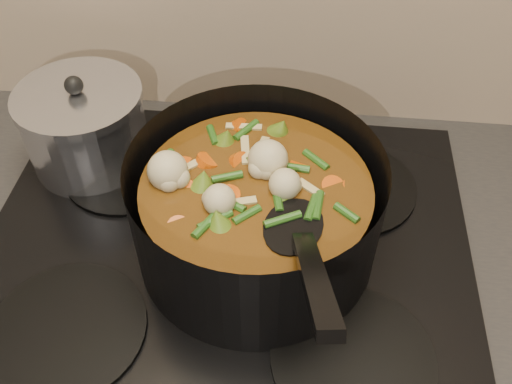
# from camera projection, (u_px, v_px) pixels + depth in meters

# --- Properties ---
(stovetop) EXTENTS (0.62, 0.54, 0.03)m
(stovetop) POSITION_uv_depth(u_px,v_px,m) (225.00, 256.00, 0.73)
(stovetop) COLOR black
(stovetop) RESTS_ON counter
(stockpot) EXTENTS (0.31, 0.40, 0.22)m
(stockpot) POSITION_uv_depth(u_px,v_px,m) (256.00, 212.00, 0.68)
(stockpot) COLOR black
(stockpot) RESTS_ON stovetop
(saucepan) EXTENTS (0.17, 0.17, 0.14)m
(saucepan) POSITION_uv_depth(u_px,v_px,m) (85.00, 127.00, 0.80)
(saucepan) COLOR silver
(saucepan) RESTS_ON stovetop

